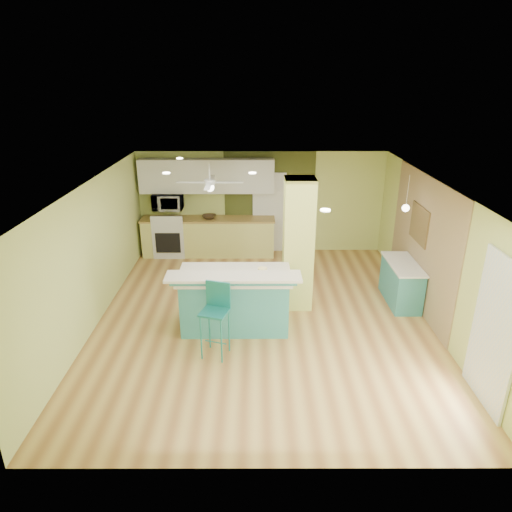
# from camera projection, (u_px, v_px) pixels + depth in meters

# --- Properties ---
(floor) EXTENTS (6.00, 7.00, 0.01)m
(floor) POSITION_uv_depth(u_px,v_px,m) (263.00, 317.00, 8.46)
(floor) COLOR #9D6737
(floor) RESTS_ON ground
(ceiling) EXTENTS (6.00, 7.00, 0.01)m
(ceiling) POSITION_uv_depth(u_px,v_px,m) (264.00, 184.00, 7.53)
(ceiling) COLOR white
(ceiling) RESTS_ON wall_back
(wall_back) EXTENTS (6.00, 0.01, 2.50)m
(wall_back) POSITION_uv_depth(u_px,v_px,m) (261.00, 203.00, 11.25)
(wall_back) COLOR #C3D06F
(wall_back) RESTS_ON floor
(wall_front) EXTENTS (6.00, 0.01, 2.50)m
(wall_front) POSITION_uv_depth(u_px,v_px,m) (269.00, 378.00, 4.74)
(wall_front) COLOR #C3D06F
(wall_front) RESTS_ON floor
(wall_left) EXTENTS (0.01, 7.00, 2.50)m
(wall_left) POSITION_uv_depth(u_px,v_px,m) (92.00, 255.00, 7.99)
(wall_left) COLOR #C3D06F
(wall_left) RESTS_ON floor
(wall_right) EXTENTS (0.01, 7.00, 2.50)m
(wall_right) POSITION_uv_depth(u_px,v_px,m) (435.00, 254.00, 8.00)
(wall_right) COLOR #C3D06F
(wall_right) RESTS_ON floor
(wood_panel) EXTENTS (0.02, 3.40, 2.50)m
(wood_panel) POSITION_uv_depth(u_px,v_px,m) (422.00, 243.00, 8.56)
(wood_panel) COLOR #8B704F
(wood_panel) RESTS_ON floor
(olive_accent) EXTENTS (2.20, 0.02, 2.50)m
(olive_accent) POSITION_uv_depth(u_px,v_px,m) (269.00, 203.00, 11.24)
(olive_accent) COLOR #40471C
(olive_accent) RESTS_ON floor
(interior_door) EXTENTS (0.82, 0.05, 2.00)m
(interior_door) POSITION_uv_depth(u_px,v_px,m) (269.00, 213.00, 11.30)
(interior_door) COLOR white
(interior_door) RESTS_ON floor
(french_door) EXTENTS (0.04, 1.08, 2.10)m
(french_door) POSITION_uv_depth(u_px,v_px,m) (494.00, 333.00, 5.94)
(french_door) COLOR white
(french_door) RESTS_ON floor
(column) EXTENTS (0.55, 0.55, 2.50)m
(column) POSITION_uv_depth(u_px,v_px,m) (298.00, 245.00, 8.46)
(column) COLOR #C0C75C
(column) RESTS_ON floor
(kitchen_run) EXTENTS (3.25, 0.63, 0.94)m
(kitchen_run) POSITION_uv_depth(u_px,v_px,m) (209.00, 236.00, 11.25)
(kitchen_run) COLOR #D3D06E
(kitchen_run) RESTS_ON floor
(stove) EXTENTS (0.76, 0.66, 1.08)m
(stove) POSITION_uv_depth(u_px,v_px,m) (170.00, 237.00, 11.25)
(stove) COLOR silver
(stove) RESTS_ON floor
(upper_cabinets) EXTENTS (3.20, 0.34, 0.80)m
(upper_cabinets) POSITION_uv_depth(u_px,v_px,m) (207.00, 176.00, 10.82)
(upper_cabinets) COLOR silver
(upper_cabinets) RESTS_ON wall_back
(microwave) EXTENTS (0.70, 0.48, 0.39)m
(microwave) POSITION_uv_depth(u_px,v_px,m) (168.00, 202.00, 10.93)
(microwave) COLOR white
(microwave) RESTS_ON wall_back
(ceiling_fan) EXTENTS (1.41, 1.41, 0.61)m
(ceiling_fan) POSITION_uv_depth(u_px,v_px,m) (210.00, 183.00, 9.55)
(ceiling_fan) COLOR white
(ceiling_fan) RESTS_ON ceiling
(pendant_lamp) EXTENTS (0.14, 0.14, 0.69)m
(pendant_lamp) POSITION_uv_depth(u_px,v_px,m) (406.00, 208.00, 8.46)
(pendant_lamp) COLOR silver
(pendant_lamp) RESTS_ON ceiling
(wall_decor) EXTENTS (0.03, 0.90, 0.70)m
(wall_decor) POSITION_uv_depth(u_px,v_px,m) (419.00, 224.00, 8.63)
(wall_decor) COLOR brown
(wall_decor) RESTS_ON wood_panel
(peninsula) EXTENTS (2.20, 1.17, 1.17)m
(peninsula) POSITION_uv_depth(u_px,v_px,m) (235.00, 299.00, 7.96)
(peninsula) COLOR teal
(peninsula) RESTS_ON floor
(bar_stool) EXTENTS (0.50, 0.50, 1.22)m
(bar_stool) POSITION_uv_depth(u_px,v_px,m) (216.00, 308.00, 7.09)
(bar_stool) COLOR teal
(bar_stool) RESTS_ON floor
(side_counter) EXTENTS (0.54, 1.28, 0.82)m
(side_counter) POSITION_uv_depth(u_px,v_px,m) (401.00, 283.00, 8.89)
(side_counter) COLOR teal
(side_counter) RESTS_ON floor
(fruit_bowl) EXTENTS (0.36, 0.36, 0.08)m
(fruit_bowl) POSITION_uv_depth(u_px,v_px,m) (209.00, 217.00, 11.04)
(fruit_bowl) COLOR #382817
(fruit_bowl) RESTS_ON kitchen_run
(canister) EXTENTS (0.15, 0.15, 0.16)m
(canister) POSITION_uv_depth(u_px,v_px,m) (262.00, 272.00, 7.64)
(canister) COLOR yellow
(canister) RESTS_ON peninsula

